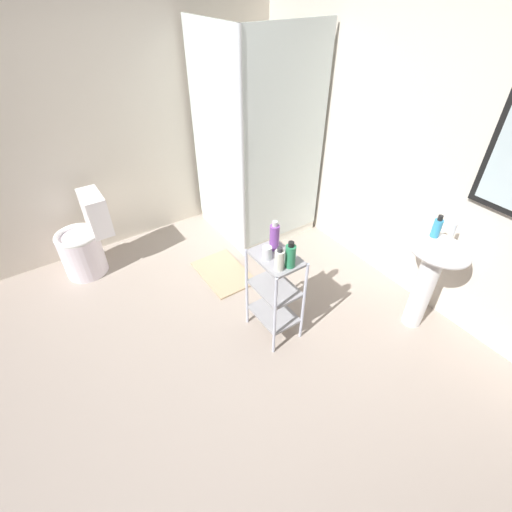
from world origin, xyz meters
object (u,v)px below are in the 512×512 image
(shower_stall, at_px, (254,192))
(rinse_cup, at_px, (267,253))
(storage_cart, at_px, (275,289))
(body_wash_bottle_green, at_px, (290,256))
(bath_mat, at_px, (224,273))
(conditioner_bottle_purple, at_px, (274,237))
(pedestal_sink, at_px, (431,267))
(toilet, at_px, (85,242))
(lotion_bottle_white, at_px, (279,260))
(hand_soap_bottle, at_px, (437,227))

(shower_stall, bearing_deg, rinse_cup, -30.34)
(storage_cart, distance_m, rinse_cup, 0.36)
(body_wash_bottle_green, distance_m, bath_mat, 1.25)
(rinse_cup, xyz_separation_m, bath_mat, (-0.79, 0.08, -0.78))
(conditioner_bottle_purple, bearing_deg, bath_mat, -177.67)
(pedestal_sink, height_order, storage_cart, pedestal_sink)
(rinse_cup, bearing_deg, bath_mat, 174.48)
(storage_cart, bearing_deg, shower_stall, 152.28)
(toilet, xyz_separation_m, body_wash_bottle_green, (1.70, 1.00, 0.51))
(bath_mat, bearing_deg, lotion_bottle_white, -4.61)
(hand_soap_bottle, relative_size, rinse_cup, 1.75)
(toilet, distance_m, rinse_cup, 1.86)
(toilet, bearing_deg, body_wash_bottle_green, 30.56)
(pedestal_sink, height_order, lotion_bottle_white, lotion_bottle_white)
(lotion_bottle_white, bearing_deg, rinse_cup, -179.22)
(toilet, relative_size, hand_soap_bottle, 4.53)
(toilet, height_order, lotion_bottle_white, lotion_bottle_white)
(toilet, bearing_deg, hand_soap_bottle, 43.84)
(toilet, height_order, bath_mat, toilet)
(hand_soap_bottle, height_order, conditioner_bottle_purple, hand_soap_bottle)
(body_wash_bottle_green, bearing_deg, toilet, -149.44)
(shower_stall, height_order, storage_cart, shower_stall)
(shower_stall, height_order, hand_soap_bottle, shower_stall)
(toilet, xyz_separation_m, lotion_bottle_white, (1.68, 0.92, 0.50))
(body_wash_bottle_green, relative_size, rinse_cup, 2.02)
(pedestal_sink, xyz_separation_m, hand_soap_bottle, (-0.07, 0.02, 0.30))
(toilet, distance_m, body_wash_bottle_green, 2.04)
(shower_stall, xyz_separation_m, rinse_cup, (1.26, -0.74, 0.32))
(bath_mat, bearing_deg, pedestal_sink, 35.14)
(storage_cart, distance_m, body_wash_bottle_green, 0.41)
(toilet, distance_m, storage_cart, 1.86)
(shower_stall, height_order, rinse_cup, shower_stall)
(storage_cart, bearing_deg, lotion_bottle_white, -28.81)
(storage_cart, bearing_deg, body_wash_bottle_green, 6.57)
(conditioner_bottle_purple, bearing_deg, pedestal_sink, 55.43)
(shower_stall, bearing_deg, conditioner_bottle_purple, -27.78)
(bath_mat, bearing_deg, conditioner_bottle_purple, 2.33)
(toilet, height_order, rinse_cup, rinse_cup)
(lotion_bottle_white, height_order, rinse_cup, lotion_bottle_white)
(pedestal_sink, distance_m, conditioner_bottle_purple, 1.17)
(toilet, relative_size, body_wash_bottle_green, 3.92)
(pedestal_sink, relative_size, storage_cart, 1.09)
(pedestal_sink, height_order, conditioner_bottle_purple, conditioner_bottle_purple)
(body_wash_bottle_green, bearing_deg, rinse_cup, -151.74)
(toilet, relative_size, lotion_bottle_white, 4.41)
(hand_soap_bottle, xyz_separation_m, rinse_cup, (-0.52, -1.07, -0.09))
(body_wash_bottle_green, bearing_deg, shower_stall, 154.97)
(storage_cart, bearing_deg, conditioner_bottle_purple, 153.18)
(lotion_bottle_white, height_order, conditioner_bottle_purple, conditioner_bottle_purple)
(lotion_bottle_white, bearing_deg, pedestal_sink, 66.64)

